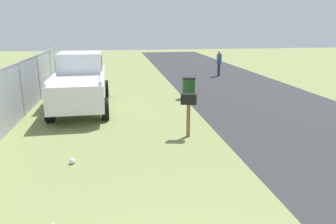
# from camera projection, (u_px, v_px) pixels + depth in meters

# --- Properties ---
(road_asphalt) EXTENTS (60.00, 6.26, 0.01)m
(road_asphalt) POSITION_uv_depth(u_px,v_px,m) (325.00, 135.00, 9.69)
(road_asphalt) COLOR #2D2D30
(road_asphalt) RESTS_ON ground
(mailbox) EXTENTS (0.30, 0.48, 1.29)m
(mailbox) POSITION_uv_depth(u_px,v_px,m) (189.00, 102.00, 9.30)
(mailbox) COLOR brown
(mailbox) RESTS_ON ground
(pickup_truck) EXTENTS (5.57, 2.17, 2.09)m
(pickup_truck) POSITION_uv_depth(u_px,v_px,m) (81.00, 79.00, 12.74)
(pickup_truck) COLOR silver
(pickup_truck) RESTS_ON ground
(trash_bin) EXTENTS (0.58, 0.58, 0.93)m
(trash_bin) POSITION_uv_depth(u_px,v_px,m) (189.00, 88.00, 14.41)
(trash_bin) COLOR #1E4C1E
(trash_bin) RESTS_ON ground
(pedestrian) EXTENTS (0.42, 0.39, 1.59)m
(pedestrian) POSITION_uv_depth(u_px,v_px,m) (219.00, 61.00, 20.41)
(pedestrian) COLOR #2D3351
(pedestrian) RESTS_ON ground
(fence_section) EXTENTS (16.21, 0.07, 1.94)m
(fence_section) POSITION_uv_depth(u_px,v_px,m) (21.00, 88.00, 11.37)
(fence_section) COLOR #9EA3A8
(fence_section) RESTS_ON ground
(litter_bag_midfield_b) EXTENTS (0.14, 0.14, 0.14)m
(litter_bag_midfield_b) POSITION_uv_depth(u_px,v_px,m) (72.00, 161.00, 7.67)
(litter_bag_midfield_b) COLOR silver
(litter_bag_midfield_b) RESTS_ON ground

